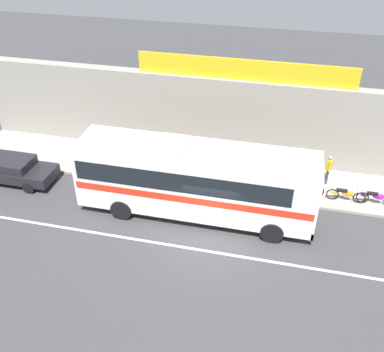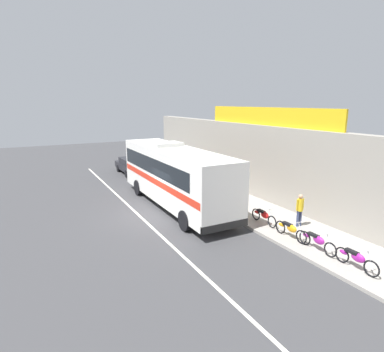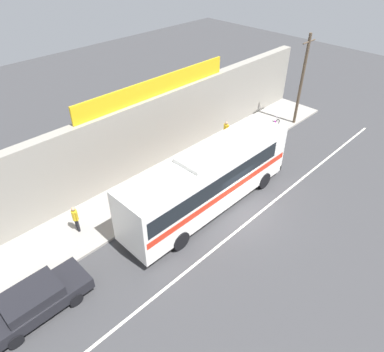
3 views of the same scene
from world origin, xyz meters
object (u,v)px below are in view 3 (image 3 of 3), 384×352
parked_car (35,301)px  motorcycle_purple (230,149)px  motorcycle_green (273,124)px  pedestrian_near_shop (226,130)px  utility_pole (302,79)px  motorcycle_black (249,139)px  motorcycle_orange (260,132)px  intercity_bus (208,178)px  pedestrian_far_left (75,217)px

parked_car → motorcycle_purple: (15.24, 2.13, -0.17)m
motorcycle_green → pedestrian_near_shop: (-4.11, 1.36, 0.53)m
utility_pole → pedestrian_near_shop: bearing=162.6°
motorcycle_black → pedestrian_near_shop: (-0.88, 1.46, 0.53)m
parked_car → motorcycle_green: (20.44, 2.12, -0.17)m
motorcycle_orange → pedestrian_near_shop: pedestrian_near_shop is taller
intercity_bus → motorcycle_purple: (5.21, 2.61, -1.50)m
motorcycle_green → motorcycle_purple: bearing=179.9°
intercity_bus → motorcycle_purple: size_ratio=6.01×
parked_car → pedestrian_far_left: bearing=39.0°
intercity_bus → parked_car: bearing=177.3°
utility_pole → pedestrian_near_shop: (-6.31, 1.97, -2.67)m
intercity_bus → utility_pole: size_ratio=1.59×
parked_car → pedestrian_far_left: 4.75m
motorcycle_orange → motorcycle_green: bearing=1.2°
motorcycle_green → motorcycle_orange: bearing=-178.8°
motorcycle_green → pedestrian_far_left: size_ratio=1.13×
parked_car → pedestrian_near_shop: pedestrian_near_shop is taller
motorcycle_black → pedestrian_far_left: (-13.53, 0.96, 0.51)m
intercity_bus → pedestrian_far_left: size_ratio=6.88×
motorcycle_green → intercity_bus: bearing=-166.0°
pedestrian_far_left → pedestrian_near_shop: bearing=2.3°
motorcycle_purple → motorcycle_orange: 3.43m
pedestrian_far_left → parked_car: bearing=-141.0°
parked_car → pedestrian_far_left: size_ratio=2.80×
motorcycle_green → pedestrian_near_shop: pedestrian_near_shop is taller
utility_pole → motorcycle_black: utility_pole is taller
motorcycle_orange → parked_car: bearing=-173.6°
motorcycle_purple → utility_pole: bearing=-4.8°
motorcycle_purple → parked_car: bearing=-172.0°
motorcycle_black → motorcycle_purple: bearing=176.8°
motorcycle_orange → motorcycle_black: size_ratio=1.01×
utility_pole → motorcycle_orange: size_ratio=3.60×
motorcycle_purple → pedestrian_near_shop: bearing=51.1°
utility_pole → pedestrian_far_left: (-18.95, 1.47, -2.69)m
pedestrian_near_shop → motorcycle_green: bearing=-18.3°
parked_car → motorcycle_purple: size_ratio=2.44×
motorcycle_purple → motorcycle_green: same height
pedestrian_far_left → utility_pole: bearing=-4.4°
motorcycle_orange → pedestrian_near_shop: bearing=149.1°
intercity_bus → motorcycle_black: bearing=19.2°
motorcycle_orange → pedestrian_far_left: size_ratio=1.20×
utility_pole → pedestrian_far_left: size_ratio=4.32×
motorcycle_orange → pedestrian_far_left: (-14.98, 0.89, 0.51)m
motorcycle_purple → motorcycle_green: size_ratio=1.02×
intercity_bus → motorcycle_purple: bearing=26.6°
parked_car → motorcycle_black: size_ratio=2.36×
motorcycle_purple → motorcycle_orange: (3.43, -0.04, 0.00)m
parked_car → utility_pole: 22.89m
motorcycle_orange → pedestrian_near_shop: size_ratio=1.18×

